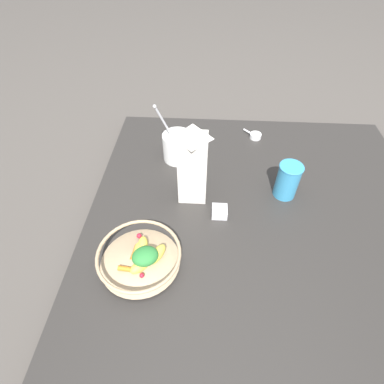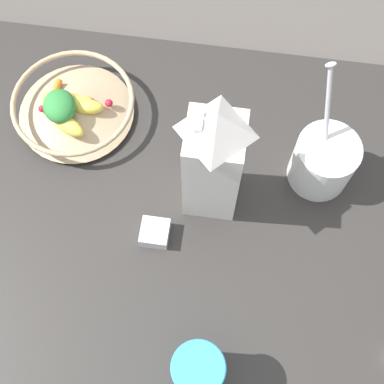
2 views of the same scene
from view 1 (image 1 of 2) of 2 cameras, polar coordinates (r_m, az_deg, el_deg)
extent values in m
plane|color=#4C4742|center=(1.04, 12.64, -6.00)|extent=(6.00, 6.00, 0.00)
cube|color=#2D2B28|center=(1.02, 12.83, -5.28)|extent=(1.13, 1.13, 0.04)
cylinder|color=tan|center=(0.89, -9.74, -13.04)|extent=(0.12, 0.12, 0.01)
cone|color=tan|center=(0.87, -9.95, -12.20)|extent=(0.23, 0.23, 0.04)
torus|color=tan|center=(0.85, -10.11, -11.49)|extent=(0.24, 0.24, 0.01)
ellipsoid|color=#EFD64C|center=(0.86, -9.95, -11.40)|extent=(0.05, 0.08, 0.03)
ellipsoid|color=#EFD64C|center=(0.83, -9.86, -13.73)|extent=(0.06, 0.06, 0.03)
ellipsoid|color=#EFD64C|center=(0.85, -6.62, -11.67)|extent=(0.06, 0.08, 0.03)
ellipsoid|color=#EFD64C|center=(0.87, -9.37, -10.01)|extent=(0.03, 0.06, 0.03)
cylinder|color=orange|center=(0.85, -12.27, -14.15)|extent=(0.05, 0.02, 0.01)
cylinder|color=orange|center=(0.87, -10.87, -11.26)|extent=(0.02, 0.05, 0.01)
sphere|color=red|center=(0.83, -9.54, -15.40)|extent=(0.01, 0.01, 0.01)
sphere|color=red|center=(0.87, -10.43, -11.28)|extent=(0.02, 0.02, 0.02)
sphere|color=red|center=(0.86, -9.50, -12.22)|extent=(0.01, 0.01, 0.01)
sphere|color=red|center=(0.90, -10.04, -8.23)|extent=(0.02, 0.02, 0.02)
sphere|color=red|center=(0.84, -8.98, -13.30)|extent=(0.02, 0.02, 0.02)
ellipsoid|color=#2D7F38|center=(0.83, -8.92, -11.98)|extent=(0.09, 0.08, 0.04)
cube|color=silver|center=(0.97, 0.13, 4.51)|extent=(0.09, 0.09, 0.24)
pyramid|color=silver|center=(0.88, 0.15, 11.54)|extent=(0.09, 0.09, 0.05)
cylinder|color=white|center=(0.86, 0.05, 10.46)|extent=(0.03, 0.01, 0.03)
cylinder|color=white|center=(1.16, -2.75, 8.57)|extent=(0.11, 0.11, 0.11)
cylinder|color=white|center=(1.13, -2.83, 10.36)|extent=(0.10, 0.10, 0.02)
cylinder|color=silver|center=(1.09, -4.81, 12.16)|extent=(0.08, 0.04, 0.19)
ellipsoid|color=silver|center=(1.03, -7.16, 15.92)|extent=(0.02, 0.02, 0.01)
cylinder|color=#3893C6|center=(1.05, 17.73, 2.09)|extent=(0.08, 0.08, 0.13)
torus|color=#3893C6|center=(1.01, 18.49, 4.57)|extent=(0.08, 0.08, 0.01)
cube|color=silver|center=(0.98, 5.26, -3.64)|extent=(0.05, 0.05, 0.03)
cube|color=brown|center=(0.98, 5.25, -3.80)|extent=(0.04, 0.04, 0.02)
cylinder|color=white|center=(1.32, 12.00, 10.41)|extent=(0.05, 0.05, 0.02)
cylinder|color=white|center=(1.34, 10.53, 11.28)|extent=(0.03, 0.03, 0.01)
camera|label=2|loc=(0.83, 44.85, 49.15)|focal=50.00mm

